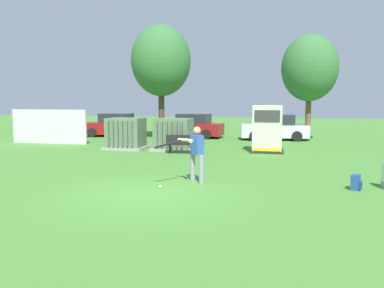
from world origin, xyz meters
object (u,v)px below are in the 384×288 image
at_px(transformer_west, 126,134).
at_px(parked_car_leftmost, 115,126).
at_px(transformer_mid_west, 174,135).
at_px(sports_ball, 160,187).
at_px(park_bench, 185,143).
at_px(parked_car_left_of_center, 192,126).
at_px(batter, 196,151).
at_px(backpack, 356,183).
at_px(parked_car_right_of_center, 275,128).
at_px(generator_enclosure, 267,129).

bearing_deg(transformer_west, parked_car_leftmost, 118.80).
relative_size(transformer_mid_west, sports_ball, 23.33).
xyz_separation_m(transformer_west, park_bench, (3.50, -1.18, -0.25)).
relative_size(transformer_mid_west, parked_car_left_of_center, 0.48).
bearing_deg(parked_car_left_of_center, parked_car_leftmost, -174.46).
bearing_deg(sports_ball, batter, 51.25).
bearing_deg(backpack, sports_ball, -168.94).
bearing_deg(parked_car_right_of_center, sports_ball, -100.99).
height_order(generator_enclosure, parked_car_right_of_center, generator_enclosure).
bearing_deg(backpack, transformer_west, 144.12).
distance_m(transformer_west, batter, 9.12).
distance_m(sports_ball, parked_car_left_of_center, 15.55).
distance_m(transformer_mid_west, batter, 7.95).
bearing_deg(parked_car_leftmost, transformer_mid_west, -46.05).
relative_size(transformer_mid_west, parked_car_right_of_center, 0.48).
bearing_deg(generator_enclosure, transformer_mid_west, -176.19).
relative_size(generator_enclosure, parked_car_left_of_center, 0.53).
bearing_deg(transformer_mid_west, parked_car_left_of_center, 95.31).
bearing_deg(parked_car_leftmost, batter, -57.03).
bearing_deg(transformer_west, batter, -53.69).
xyz_separation_m(transformer_west, batter, (5.40, -7.35, 0.19)).
bearing_deg(backpack, parked_car_right_of_center, 100.66).
distance_m(backpack, parked_car_left_of_center, 16.41).
height_order(transformer_west, parked_car_right_of_center, same).
bearing_deg(batter, park_bench, 107.12).
relative_size(transformer_west, backpack, 4.77).
bearing_deg(transformer_mid_west, generator_enclosure, 3.81).
bearing_deg(transformer_west, generator_enclosure, 3.11).
xyz_separation_m(batter, parked_car_left_of_center, (-3.47, 14.28, -0.22)).
height_order(sports_ball, parked_car_right_of_center, parked_car_right_of_center).
bearing_deg(backpack, parked_car_leftmost, 134.80).
height_order(batter, parked_car_left_of_center, batter).
xyz_separation_m(backpack, parked_car_left_of_center, (-8.15, 14.23, 0.54)).
height_order(generator_enclosure, parked_car_left_of_center, generator_enclosure).
bearing_deg(park_bench, batter, -72.88).
bearing_deg(parked_car_left_of_center, transformer_mid_west, -84.69).
relative_size(generator_enclosure, parked_car_leftmost, 0.54).
xyz_separation_m(transformer_west, parked_car_left_of_center, (1.94, 6.93, -0.04)).
relative_size(generator_enclosure, sports_ball, 25.56).
bearing_deg(backpack, parked_car_left_of_center, 119.80).
xyz_separation_m(transformer_mid_west, parked_car_leftmost, (-6.09, 6.32, -0.04)).
xyz_separation_m(transformer_mid_west, parked_car_right_of_center, (4.91, 6.48, -0.04)).
distance_m(transformer_mid_west, park_bench, 1.58).
bearing_deg(generator_enclosure, parked_car_right_of_center, 88.01).
xyz_separation_m(transformer_west, generator_enclosure, (7.27, 0.39, 0.35)).
height_order(transformer_west, sports_ball, transformer_west).
relative_size(parked_car_leftmost, parked_car_right_of_center, 0.98).
bearing_deg(backpack, batter, -179.35).
bearing_deg(transformer_west, parked_car_right_of_center, 41.24).
distance_m(batter, sports_ball, 1.61).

